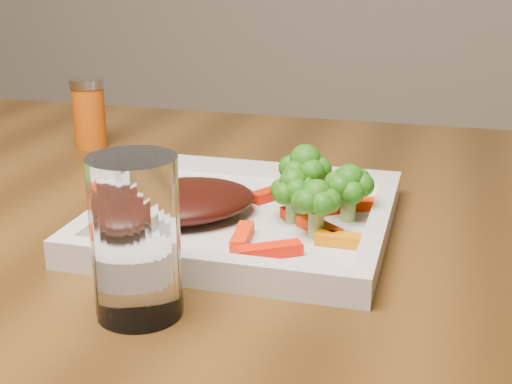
% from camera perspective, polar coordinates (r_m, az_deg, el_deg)
% --- Properties ---
extents(plate, '(0.27, 0.27, 0.01)m').
position_cam_1_polar(plate, '(0.68, -0.81, -2.38)').
color(plate, silver).
rests_on(plate, dining_table).
extents(steak, '(0.18, 0.17, 0.03)m').
position_cam_1_polar(steak, '(0.68, -5.99, -0.68)').
color(steak, '#350B08').
rests_on(steak, plate).
extents(broccoli_0, '(0.07, 0.07, 0.07)m').
position_cam_1_polar(broccoli_0, '(0.70, 3.93, 1.65)').
color(broccoli_0, '#127115').
rests_on(broccoli_0, plate).
extents(broccoli_1, '(0.05, 0.05, 0.06)m').
position_cam_1_polar(broccoli_1, '(0.66, 7.44, 0.35)').
color(broccoli_1, '#366F12').
rests_on(broccoli_1, plate).
extents(broccoli_2, '(0.07, 0.07, 0.06)m').
position_cam_1_polar(broccoli_2, '(0.62, 4.86, -1.08)').
color(broccoli_2, '#346911').
rests_on(broccoli_2, plate).
extents(broccoli_3, '(0.06, 0.06, 0.06)m').
position_cam_1_polar(broccoli_3, '(0.66, 2.99, 0.16)').
color(broccoli_3, '#0F5C12').
rests_on(broccoli_3, plate).
extents(carrot_0, '(0.05, 0.04, 0.01)m').
position_cam_1_polar(carrot_0, '(0.59, 1.08, -4.70)').
color(carrot_0, '#FF1904').
rests_on(carrot_0, plate).
extents(carrot_1, '(0.05, 0.02, 0.01)m').
position_cam_1_polar(carrot_1, '(0.62, 7.29, -3.84)').
color(carrot_1, orange).
rests_on(carrot_1, plate).
extents(carrot_2, '(0.02, 0.05, 0.01)m').
position_cam_1_polar(carrot_2, '(0.62, -1.11, -3.57)').
color(carrot_2, '#FF2C04').
rests_on(carrot_2, plate).
extents(carrot_3, '(0.06, 0.03, 0.01)m').
position_cam_1_polar(carrot_3, '(0.70, 7.98, -0.97)').
color(carrot_3, '#FF3804').
rests_on(carrot_3, plate).
extents(carrot_4, '(0.04, 0.05, 0.01)m').
position_cam_1_polar(carrot_4, '(0.73, 1.44, -0.07)').
color(carrot_4, red).
rests_on(carrot_4, plate).
extents(carrot_5, '(0.05, 0.04, 0.01)m').
position_cam_1_polar(carrot_5, '(0.64, 5.09, -2.84)').
color(carrot_5, red).
rests_on(carrot_5, plate).
extents(carrot_6, '(0.06, 0.05, 0.01)m').
position_cam_1_polar(carrot_6, '(0.68, 4.61, -1.42)').
color(carrot_6, '#FF2004').
rests_on(carrot_6, plate).
extents(spice_shaker, '(0.05, 0.05, 0.09)m').
position_cam_1_polar(spice_shaker, '(0.97, -13.22, 6.15)').
color(spice_shaker, '#B84B0A').
rests_on(spice_shaker, dining_table).
extents(drinking_glass, '(0.07, 0.07, 0.12)m').
position_cam_1_polar(drinking_glass, '(0.51, -9.58, -3.65)').
color(drinking_glass, white).
rests_on(drinking_glass, dining_table).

